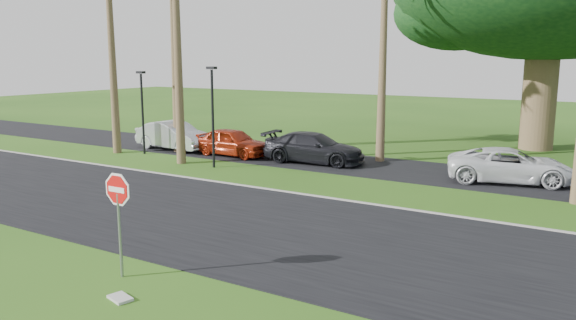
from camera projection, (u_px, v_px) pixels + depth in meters
The scene contains 12 objects.
ground at pixel (191, 238), 15.91m from camera, with size 120.00×120.00×0.00m, color #254A12.
road at pixel (234, 221), 17.59m from camera, with size 120.00×8.00×0.02m, color black.
parking_strip at pixel (368, 166), 26.41m from camera, with size 120.00×5.00×0.02m, color black.
curb at pixel (299, 194), 20.99m from camera, with size 120.00×0.12×0.06m, color gray.
stop_sign_near at pixel (118, 203), 12.82m from camera, with size 1.05×0.07×2.62m.
streetlight_left at pixel (142, 107), 29.32m from camera, with size 0.45×0.25×4.34m.
streetlight_right at pixel (213, 111), 25.64m from camera, with size 0.45×0.25×4.64m.
car_silver at pixel (174, 136), 30.93m from camera, with size 1.63×4.67×1.54m, color silver.
car_red at pixel (233, 142), 28.99m from camera, with size 1.69×4.20×1.43m, color #97230C.
car_dark at pixel (314, 148), 27.11m from camera, with size 2.03×4.98×1.45m, color black.
car_minivan at pixel (511, 166), 22.84m from camera, with size 2.30×4.98×1.39m, color silver.
utility_slab at pixel (120, 298), 11.90m from camera, with size 0.55×0.35×0.06m, color #A8A79F.
Camera 1 is at (10.28, -11.59, 5.07)m, focal length 35.00 mm.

